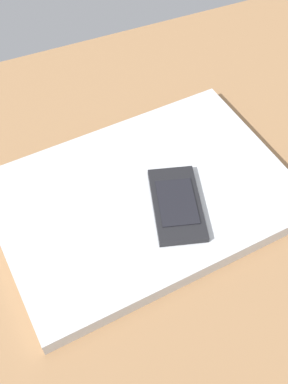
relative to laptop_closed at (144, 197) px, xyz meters
The scene contains 3 objects.
desk_surface 7.78cm from the laptop_closed, 44.08° to the right, with size 120.00×80.00×3.00cm, color olive.
laptop_closed is the anchor object (origin of this frame).
cell_phone_on_laptop 4.64cm from the laptop_closed, 52.26° to the right, with size 8.43×11.92×0.96cm.
Camera 1 is at (-19.57, -27.89, 51.16)cm, focal length 45.19 mm.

